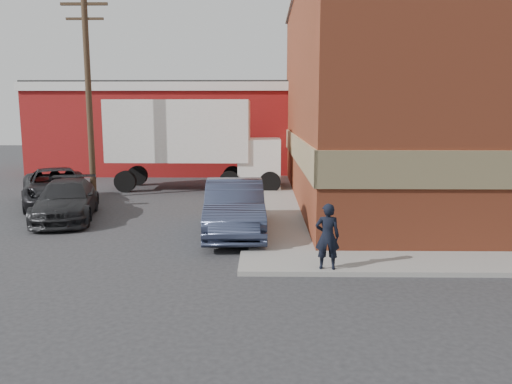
% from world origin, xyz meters
% --- Properties ---
extents(ground, '(90.00, 90.00, 0.00)m').
position_xyz_m(ground, '(0.00, 0.00, 0.00)').
color(ground, '#28282B').
rests_on(ground, ground).
extents(brick_building, '(14.25, 18.25, 9.36)m').
position_xyz_m(brick_building, '(8.50, 9.00, 4.68)').
color(brick_building, '#A04429').
rests_on(brick_building, ground).
extents(sidewalk_west, '(1.80, 18.00, 0.12)m').
position_xyz_m(sidewalk_west, '(0.60, 9.00, 0.06)').
color(sidewalk_west, gray).
rests_on(sidewalk_west, ground).
extents(warehouse, '(16.30, 8.30, 5.60)m').
position_xyz_m(warehouse, '(-6.00, 20.00, 2.81)').
color(warehouse, maroon).
rests_on(warehouse, ground).
extents(utility_pole, '(2.00, 0.26, 9.00)m').
position_xyz_m(utility_pole, '(-7.50, 9.00, 4.75)').
color(utility_pole, '#483324').
rests_on(utility_pole, ground).
extents(man, '(0.60, 0.42, 1.57)m').
position_xyz_m(man, '(1.60, -1.55, 0.91)').
color(man, black).
rests_on(man, sidewalk_south).
extents(sedan, '(2.07, 5.19, 1.68)m').
position_xyz_m(sedan, '(-0.80, 2.37, 0.84)').
color(sedan, '#2F374F').
rests_on(sedan, ground).
extents(suv_a, '(4.53, 5.97, 1.51)m').
position_xyz_m(suv_a, '(-8.38, 7.10, 0.75)').
color(suv_a, black).
rests_on(suv_a, ground).
extents(suv_b, '(2.95, 5.06, 1.38)m').
position_xyz_m(suv_b, '(-6.89, 4.38, 0.69)').
color(suv_b, black).
rests_on(suv_b, ground).
extents(box_truck, '(8.86, 2.78, 4.36)m').
position_xyz_m(box_truck, '(-3.15, 11.68, 2.52)').
color(box_truck, white).
rests_on(box_truck, ground).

